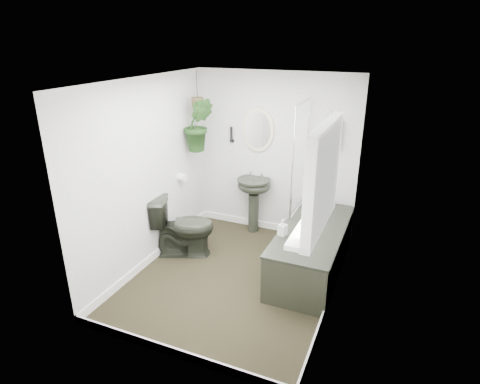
% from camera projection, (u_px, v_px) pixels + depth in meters
% --- Properties ---
extents(floor, '(2.30, 2.80, 0.02)m').
position_uv_depth(floor, '(235.00, 278.00, 4.84)').
color(floor, black).
rests_on(floor, ground).
extents(ceiling, '(2.30, 2.80, 0.02)m').
position_uv_depth(ceiling, '(234.00, 80.00, 3.99)').
color(ceiling, white).
rests_on(ceiling, ground).
extents(wall_back, '(2.30, 0.02, 2.30)m').
position_uv_depth(wall_back, '(275.00, 155.00, 5.62)').
color(wall_back, silver).
rests_on(wall_back, ground).
extents(wall_front, '(2.30, 0.02, 2.30)m').
position_uv_depth(wall_front, '(164.00, 246.00, 3.21)').
color(wall_front, silver).
rests_on(wall_front, ground).
extents(wall_left, '(0.02, 2.80, 2.30)m').
position_uv_depth(wall_left, '(147.00, 175.00, 4.84)').
color(wall_left, silver).
rests_on(wall_left, ground).
extents(wall_right, '(0.02, 2.80, 2.30)m').
position_uv_depth(wall_right, '(341.00, 204.00, 3.99)').
color(wall_right, silver).
rests_on(wall_right, ground).
extents(skirting, '(2.30, 2.80, 0.10)m').
position_uv_depth(skirting, '(235.00, 273.00, 4.82)').
color(skirting, white).
rests_on(skirting, floor).
extents(bathtub, '(0.72, 1.72, 0.58)m').
position_uv_depth(bathtub, '(312.00, 250.00, 4.87)').
color(bathtub, black).
rests_on(bathtub, floor).
extents(bath_screen, '(0.04, 0.72, 1.40)m').
position_uv_depth(bath_screen, '(300.00, 158.00, 5.05)').
color(bath_screen, silver).
rests_on(bath_screen, bathtub).
extents(shower_box, '(0.20, 0.10, 0.35)m').
position_uv_depth(shower_box, '(334.00, 133.00, 5.13)').
color(shower_box, white).
rests_on(shower_box, wall_back).
extents(oval_mirror, '(0.46, 0.03, 0.62)m').
position_uv_depth(oval_mirror, '(258.00, 130.00, 5.55)').
color(oval_mirror, beige).
rests_on(oval_mirror, wall_back).
extents(wall_sconce, '(0.04, 0.04, 0.22)m').
position_uv_depth(wall_sconce, '(231.00, 134.00, 5.72)').
color(wall_sconce, black).
rests_on(wall_sconce, wall_back).
extents(toilet_roll_holder, '(0.11, 0.11, 0.11)m').
position_uv_depth(toilet_roll_holder, '(182.00, 177.00, 5.51)').
color(toilet_roll_holder, white).
rests_on(toilet_roll_holder, wall_left).
extents(window_recess, '(0.08, 1.00, 0.90)m').
position_uv_depth(window_recess, '(323.00, 178.00, 3.24)').
color(window_recess, white).
rests_on(window_recess, wall_right).
extents(window_sill, '(0.18, 1.00, 0.04)m').
position_uv_depth(window_sill, '(311.00, 223.00, 3.42)').
color(window_sill, white).
rests_on(window_sill, wall_right).
extents(window_blinds, '(0.01, 0.86, 0.76)m').
position_uv_depth(window_blinds, '(318.00, 177.00, 3.25)').
color(window_blinds, white).
rests_on(window_blinds, wall_right).
extents(toilet, '(0.90, 0.72, 0.80)m').
position_uv_depth(toilet, '(183.00, 226.00, 5.22)').
color(toilet, black).
rests_on(toilet, floor).
extents(pedestal_sink, '(0.49, 0.43, 0.82)m').
position_uv_depth(pedestal_sink, '(254.00, 205.00, 5.84)').
color(pedestal_sink, black).
rests_on(pedestal_sink, floor).
extents(sill_plant, '(0.24, 0.22, 0.22)m').
position_uv_depth(sill_plant, '(321.00, 197.00, 3.62)').
color(sill_plant, black).
rests_on(sill_plant, window_sill).
extents(hanging_plant, '(0.50, 0.46, 0.73)m').
position_uv_depth(hanging_plant, '(198.00, 125.00, 5.41)').
color(hanging_plant, black).
rests_on(hanging_plant, ceiling).
extents(soap_bottle, '(0.11, 0.11, 0.20)m').
position_uv_depth(soap_bottle, '(283.00, 227.00, 4.57)').
color(soap_bottle, '#2F2322').
rests_on(soap_bottle, bathtub).
extents(hanging_pot, '(0.16, 0.16, 0.12)m').
position_uv_depth(hanging_pot, '(198.00, 102.00, 5.30)').
color(hanging_pot, '#493D24').
rests_on(hanging_pot, ceiling).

